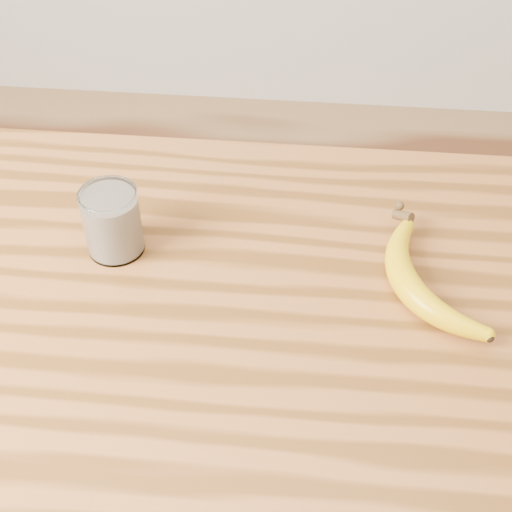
{
  "coord_description": "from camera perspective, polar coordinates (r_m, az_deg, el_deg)",
  "views": [
    {
      "loc": [
        0.21,
        -0.63,
        1.63
      ],
      "look_at": [
        0.14,
        0.08,
        0.93
      ],
      "focal_mm": 50.0,
      "sensor_mm": 36.0,
      "label": 1
    }
  ],
  "objects": [
    {
      "name": "table",
      "position": [
        1.08,
        -7.91,
        -8.64
      ],
      "size": [
        1.2,
        0.8,
        0.9
      ],
      "color": "#995927",
      "rests_on": "ground"
    },
    {
      "name": "smoothie_glass",
      "position": [
        1.04,
        -11.42,
        2.67
      ],
      "size": [
        0.08,
        0.08,
        0.1
      ],
      "color": "white",
      "rests_on": "table"
    },
    {
      "name": "banana",
      "position": [
        0.99,
        11.97,
        -2.34
      ],
      "size": [
        0.24,
        0.35,
        0.04
      ],
      "primitive_type": null,
      "rotation": [
        0.0,
        0.0,
        0.42
      ],
      "color": "#E2B307",
      "rests_on": "table"
    }
  ]
}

